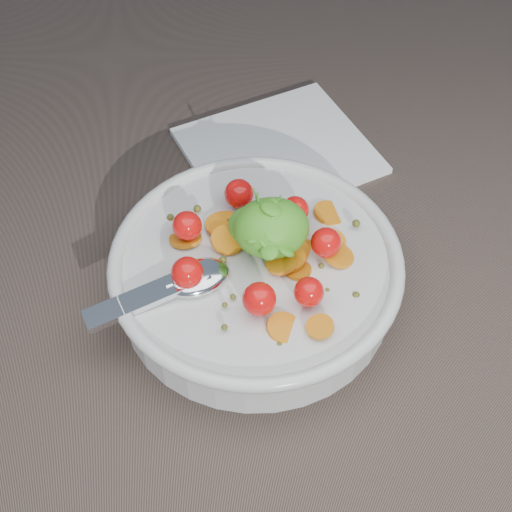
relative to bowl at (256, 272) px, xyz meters
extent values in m
plane|color=brown|center=(0.00, 0.00, -0.03)|extent=(6.00, 6.00, 0.00)
cylinder|color=silver|center=(0.00, 0.00, -0.01)|extent=(0.23, 0.23, 0.04)
torus|color=silver|center=(0.00, 0.00, 0.02)|extent=(0.25, 0.25, 0.01)
cylinder|color=silver|center=(0.00, 0.00, -0.03)|extent=(0.12, 0.12, 0.01)
cylinder|color=brown|center=(0.00, 0.00, -0.01)|extent=(0.21, 0.21, 0.03)
cylinder|color=orange|center=(0.03, 0.00, 0.02)|extent=(0.04, 0.04, 0.01)
cylinder|color=orange|center=(0.01, -0.07, 0.02)|extent=(0.04, 0.04, 0.01)
cylinder|color=orange|center=(0.07, -0.01, 0.02)|extent=(0.04, 0.04, 0.02)
cylinder|color=orange|center=(0.04, -0.08, 0.02)|extent=(0.03, 0.03, 0.01)
cylinder|color=orange|center=(0.05, 0.00, 0.01)|extent=(0.03, 0.03, 0.01)
cylinder|color=orange|center=(-0.06, 0.03, 0.02)|extent=(0.04, 0.04, 0.02)
cylinder|color=orange|center=(0.06, 0.01, 0.01)|extent=(0.04, 0.04, 0.01)
cylinder|color=orange|center=(-0.02, 0.04, 0.02)|extent=(0.04, 0.04, 0.01)
cylinder|color=orange|center=(0.02, -0.01, 0.02)|extent=(0.03, 0.04, 0.01)
cylinder|color=orange|center=(-0.04, -0.01, 0.02)|extent=(0.04, 0.04, 0.02)
cylinder|color=orange|center=(-0.02, 0.02, 0.02)|extent=(0.03, 0.03, 0.01)
cylinder|color=orange|center=(0.04, 0.03, 0.02)|extent=(0.03, 0.03, 0.01)
cylinder|color=orange|center=(0.02, 0.00, 0.02)|extent=(0.03, 0.03, 0.01)
cylinder|color=orange|center=(0.02, -0.01, 0.02)|extent=(0.03, 0.03, 0.00)
cylinder|color=orange|center=(0.03, -0.01, 0.02)|extent=(0.03, 0.03, 0.01)
cylinder|color=orange|center=(0.04, -0.01, 0.01)|extent=(0.03, 0.03, 0.01)
cylinder|color=orange|center=(0.07, 0.04, 0.02)|extent=(0.04, 0.04, 0.01)
sphere|color=#4D4E1A|center=(0.01, -0.08, 0.01)|extent=(0.00, 0.00, 0.00)
sphere|color=#4D4E1A|center=(-0.04, -0.03, 0.01)|extent=(0.01, 0.01, 0.01)
sphere|color=#4D4E1A|center=(-0.04, 0.06, 0.02)|extent=(0.01, 0.01, 0.01)
sphere|color=#4D4E1A|center=(0.07, -0.05, 0.01)|extent=(0.01, 0.01, 0.01)
sphere|color=#4D4E1A|center=(-0.03, -0.05, 0.02)|extent=(0.00, 0.00, 0.00)
sphere|color=#4D4E1A|center=(-0.06, 0.03, 0.02)|extent=(0.00, 0.00, 0.00)
sphere|color=#4D4E1A|center=(-0.02, -0.04, 0.02)|extent=(0.00, 0.00, 0.00)
sphere|color=#4D4E1A|center=(-0.02, 0.04, 0.02)|extent=(0.01, 0.01, 0.01)
sphere|color=#4D4E1A|center=(0.00, -0.05, 0.02)|extent=(0.00, 0.00, 0.00)
sphere|color=#4D4E1A|center=(-0.07, 0.06, 0.02)|extent=(0.01, 0.01, 0.01)
sphere|color=#4D4E1A|center=(-0.03, -0.07, 0.02)|extent=(0.01, 0.01, 0.01)
sphere|color=#4D4E1A|center=(0.05, -0.01, 0.02)|extent=(0.01, 0.01, 0.01)
sphere|color=#4D4E1A|center=(0.09, 0.02, 0.02)|extent=(0.01, 0.01, 0.01)
sphere|color=#4D4E1A|center=(-0.03, 0.00, 0.02)|extent=(0.01, 0.01, 0.01)
sphere|color=#4D4E1A|center=(-0.03, -0.02, 0.02)|extent=(0.01, 0.01, 0.01)
sphere|color=#4D4E1A|center=(0.05, -0.04, 0.01)|extent=(0.00, 0.00, 0.00)
sphere|color=red|center=(0.06, 0.00, 0.03)|extent=(0.03, 0.03, 0.03)
sphere|color=red|center=(0.04, 0.04, 0.03)|extent=(0.02, 0.02, 0.02)
sphere|color=red|center=(-0.01, 0.06, 0.03)|extent=(0.03, 0.03, 0.03)
sphere|color=red|center=(-0.05, 0.03, 0.03)|extent=(0.03, 0.03, 0.03)
sphere|color=red|center=(-0.06, -0.02, 0.03)|extent=(0.03, 0.03, 0.03)
sphere|color=red|center=(0.00, -0.05, 0.03)|extent=(0.03, 0.03, 0.03)
sphere|color=red|center=(0.03, -0.05, 0.03)|extent=(0.02, 0.02, 0.02)
ellipsoid|color=#50AF27|center=(0.01, 0.01, 0.04)|extent=(0.06, 0.05, 0.05)
ellipsoid|color=#50AF27|center=(0.00, 0.02, 0.04)|extent=(0.04, 0.04, 0.03)
ellipsoid|color=#50AF27|center=(0.01, 0.01, 0.06)|extent=(0.02, 0.02, 0.02)
ellipsoid|color=#50AF27|center=(0.01, 0.01, 0.05)|extent=(0.03, 0.03, 0.02)
ellipsoid|color=#50AF27|center=(0.01, 0.01, 0.06)|extent=(0.02, 0.02, 0.01)
ellipsoid|color=#50AF27|center=(0.01, 0.01, 0.07)|extent=(0.03, 0.03, 0.01)
ellipsoid|color=#50AF27|center=(0.02, -0.02, 0.04)|extent=(0.02, 0.02, 0.01)
ellipsoid|color=#50AF27|center=(0.01, -0.01, 0.04)|extent=(0.02, 0.01, 0.01)
ellipsoid|color=#50AF27|center=(0.01, -0.01, 0.05)|extent=(0.02, 0.02, 0.01)
ellipsoid|color=#50AF27|center=(0.01, 0.00, 0.05)|extent=(0.02, 0.02, 0.01)
ellipsoid|color=#50AF27|center=(0.01, 0.01, 0.06)|extent=(0.02, 0.02, 0.01)
ellipsoid|color=#50AF27|center=(0.01, -0.01, 0.06)|extent=(0.02, 0.03, 0.02)
ellipsoid|color=#50AF27|center=(0.01, 0.01, 0.05)|extent=(0.02, 0.02, 0.02)
ellipsoid|color=#50AF27|center=(0.01, 0.03, 0.04)|extent=(0.03, 0.03, 0.02)
ellipsoid|color=#50AF27|center=(0.01, 0.01, 0.06)|extent=(0.02, 0.03, 0.02)
ellipsoid|color=#50AF27|center=(0.01, 0.01, 0.06)|extent=(0.02, 0.02, 0.01)
ellipsoid|color=#50AF27|center=(0.01, 0.01, 0.05)|extent=(0.03, 0.03, 0.02)
ellipsoid|color=#50AF27|center=(0.00, -0.01, 0.05)|extent=(0.02, 0.02, 0.01)
ellipsoid|color=#50AF27|center=(0.01, -0.02, 0.05)|extent=(0.02, 0.02, 0.01)
ellipsoid|color=#50AF27|center=(0.01, 0.01, 0.06)|extent=(0.02, 0.02, 0.02)
ellipsoid|color=#50AF27|center=(0.00, 0.00, 0.05)|extent=(0.02, 0.02, 0.01)
cylinder|color=#4C8C33|center=(0.02, 0.02, 0.06)|extent=(0.01, 0.01, 0.04)
cylinder|color=#4C8C33|center=(0.00, 0.02, 0.06)|extent=(0.00, 0.01, 0.04)
cylinder|color=#4C8C33|center=(0.01, 0.02, 0.06)|extent=(0.01, 0.01, 0.04)
ellipsoid|color=silver|center=(-0.05, -0.02, 0.02)|extent=(0.06, 0.05, 0.02)
cube|color=silver|center=(-0.09, -0.03, 0.02)|extent=(0.10, 0.05, 0.02)
cylinder|color=silver|center=(-0.07, -0.02, 0.02)|extent=(0.02, 0.01, 0.01)
cube|color=white|center=(0.05, 0.17, -0.03)|extent=(0.22, 0.21, 0.01)
camera|label=1|loc=(-0.05, -0.37, 0.47)|focal=50.00mm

